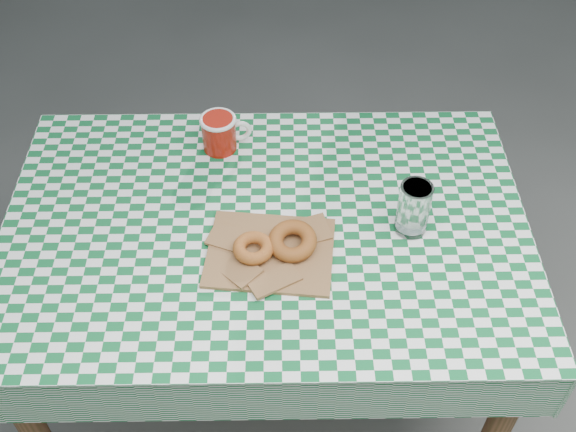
% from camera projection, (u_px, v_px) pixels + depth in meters
% --- Properties ---
extents(ground, '(60.00, 60.00, 0.00)m').
position_uv_depth(ground, '(300.00, 360.00, 2.23)').
color(ground, '#4F504B').
rests_on(ground, ground).
extents(table, '(1.21, 0.82, 0.75)m').
position_uv_depth(table, '(269.00, 320.00, 1.88)').
color(table, '#54371C').
rests_on(table, ground).
extents(tablecloth, '(1.23, 0.84, 0.01)m').
position_uv_depth(tablecloth, '(265.00, 226.00, 1.60)').
color(tablecloth, '#0E5B2B').
rests_on(tablecloth, table).
extents(paper_bag, '(0.29, 0.24, 0.01)m').
position_uv_depth(paper_bag, '(270.00, 252.00, 1.54)').
color(paper_bag, '#8F613E').
rests_on(paper_bag, tablecloth).
extents(bagel_front, '(0.13, 0.13, 0.03)m').
position_uv_depth(bagel_front, '(253.00, 248.00, 1.52)').
color(bagel_front, '#A56522').
rests_on(bagel_front, paper_bag).
extents(bagel_back, '(0.14, 0.14, 0.03)m').
position_uv_depth(bagel_back, '(292.00, 241.00, 1.53)').
color(bagel_back, brown).
rests_on(bagel_back, paper_bag).
extents(coffee_mug, '(0.20, 0.20, 0.10)m').
position_uv_depth(coffee_mug, '(219.00, 133.00, 1.75)').
color(coffee_mug, '#991509').
rests_on(coffee_mug, tablecloth).
extents(drinking_glass, '(0.09, 0.09, 0.13)m').
position_uv_depth(drinking_glass, '(413.00, 209.00, 1.55)').
color(drinking_glass, white).
rests_on(drinking_glass, tablecloth).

